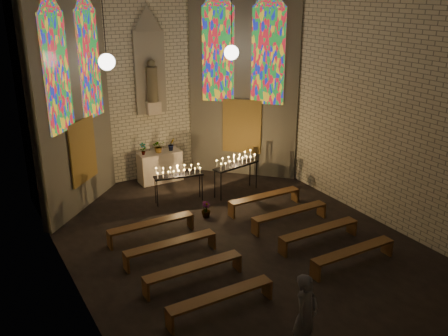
{
  "coord_description": "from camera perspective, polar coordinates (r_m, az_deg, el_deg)",
  "views": [
    {
      "loc": [
        -5.81,
        -8.89,
        6.13
      ],
      "look_at": [
        -0.25,
        0.8,
        1.99
      ],
      "focal_mm": 40.0,
      "sensor_mm": 36.0,
      "label": 1
    }
  ],
  "objects": [
    {
      "name": "floor",
      "position": [
        12.26,
        2.91,
        -9.69
      ],
      "size": [
        12.0,
        12.0,
        0.0
      ],
      "primitive_type": "plane",
      "color": "black",
      "rests_on": "ground"
    },
    {
      "name": "pew_left_2",
      "position": [
        10.98,
        -3.52,
        -11.43
      ],
      "size": [
        2.26,
        0.32,
        0.43
      ],
      "rotation": [
        0.0,
        0.0,
        0.0
      ],
      "color": "#523317",
      "rests_on": "ground"
    },
    {
      "name": "altar",
      "position": [
        16.46,
        -7.33,
        0.17
      ],
      "size": [
        1.4,
        0.6,
        1.0
      ],
      "primitive_type": "cube",
      "color": "beige",
      "rests_on": "ground"
    },
    {
      "name": "aisle_flower_pot",
      "position": [
        13.92,
        -2.08,
        -4.77
      ],
      "size": [
        0.31,
        0.31,
        0.45
      ],
      "primitive_type": "imported",
      "rotation": [
        0.0,
        0.0,
        0.25
      ],
      "color": "#4C723F",
      "rests_on": "ground"
    },
    {
      "name": "pew_right_3",
      "position": [
        11.93,
        14.56,
        -9.34
      ],
      "size": [
        2.26,
        0.32,
        0.43
      ],
      "rotation": [
        0.0,
        0.0,
        -0.0
      ],
      "color": "#523317",
      "rests_on": "ground"
    },
    {
      "name": "pew_left_3",
      "position": [
        10.09,
        -0.37,
        -14.56
      ],
      "size": [
        2.26,
        0.32,
        0.43
      ],
      "rotation": [
        0.0,
        0.0,
        0.0
      ],
      "color": "#523317",
      "rests_on": "ground"
    },
    {
      "name": "votive_stand_right",
      "position": [
        15.22,
        1.39,
        0.6
      ],
      "size": [
        1.62,
        0.67,
        1.16
      ],
      "rotation": [
        0.0,
        0.0,
        0.19
      ],
      "color": "black",
      "rests_on": "ground"
    },
    {
      "name": "pew_left_0",
      "position": [
        12.91,
        -8.31,
        -6.46
      ],
      "size": [
        2.26,
        0.32,
        0.43
      ],
      "rotation": [
        0.0,
        0.0,
        0.0
      ],
      "color": "#523317",
      "rests_on": "ground"
    },
    {
      "name": "pew_right_1",
      "position": [
        13.52,
        7.53,
        -5.15
      ],
      "size": [
        2.26,
        0.32,
        0.43
      ],
      "rotation": [
        0.0,
        0.0,
        -0.0
      ],
      "color": "#523317",
      "rests_on": "ground"
    },
    {
      "name": "flower_vase_center",
      "position": [
        16.2,
        -7.48,
        2.49
      ],
      "size": [
        0.44,
        0.4,
        0.43
      ],
      "primitive_type": "imported",
      "rotation": [
        0.0,
        0.0,
        -0.21
      ],
      "color": "#4C723F",
      "rests_on": "altar"
    },
    {
      "name": "flower_vase_right",
      "position": [
        16.35,
        -6.03,
        2.7
      ],
      "size": [
        0.25,
        0.22,
        0.42
      ],
      "primitive_type": "imported",
      "rotation": [
        0.0,
        0.0,
        0.14
      ],
      "color": "#4C723F",
      "rests_on": "altar"
    },
    {
      "name": "pew_left_1",
      "position": [
        11.93,
        -6.12,
        -8.75
      ],
      "size": [
        2.26,
        0.32,
        0.43
      ],
      "rotation": [
        0.0,
        0.0,
        0.0
      ],
      "color": "#523317",
      "rests_on": "ground"
    },
    {
      "name": "pew_right_2",
      "position": [
        12.69,
        10.81,
        -7.12
      ],
      "size": [
        2.26,
        0.32,
        0.43
      ],
      "rotation": [
        0.0,
        0.0,
        -0.0
      ],
      "color": "#523317",
      "rests_on": "ground"
    },
    {
      "name": "pew_right_0",
      "position": [
        14.4,
        4.66,
        -3.39
      ],
      "size": [
        2.26,
        0.32,
        0.43
      ],
      "rotation": [
        0.0,
        0.0,
        -0.0
      ],
      "color": "#523317",
      "rests_on": "ground"
    },
    {
      "name": "visitor",
      "position": [
        9.03,
        9.29,
        -16.27
      ],
      "size": [
        0.67,
        0.57,
        1.56
      ],
      "primitive_type": "imported",
      "rotation": [
        0.0,
        0.0,
        0.4
      ],
      "color": "#4E4D58",
      "rests_on": "ground"
    },
    {
      "name": "room",
      "position": [
        13.78,
        -4.5,
        10.19
      ],
      "size": [
        8.22,
        12.43,
        7.0
      ],
      "color": "beige",
      "rests_on": "ground"
    },
    {
      "name": "votive_stand_left",
      "position": [
        14.66,
        -5.23,
        -0.59
      ],
      "size": [
        1.49,
        0.6,
        1.07
      ],
      "rotation": [
        0.0,
        0.0,
        -0.18
      ],
      "color": "black",
      "rests_on": "ground"
    },
    {
      "name": "flower_vase_left",
      "position": [
        16.05,
        -9.25,
        2.19
      ],
      "size": [
        0.22,
        0.15,
        0.41
      ],
      "primitive_type": "imported",
      "rotation": [
        0.0,
        0.0,
        0.01
      ],
      "color": "#4C723F",
      "rests_on": "altar"
    }
  ]
}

